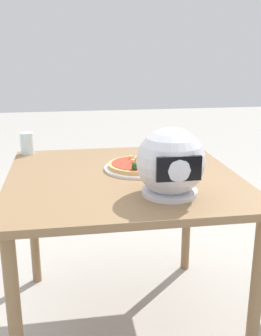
% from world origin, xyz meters
% --- Properties ---
extents(ground_plane, '(14.00, 14.00, 0.00)m').
position_xyz_m(ground_plane, '(0.00, 0.00, 0.00)').
color(ground_plane, '#B2ADA3').
extents(dining_table, '(1.01, 1.01, 0.76)m').
position_xyz_m(dining_table, '(0.00, 0.00, 0.67)').
color(dining_table, olive).
rests_on(dining_table, ground).
extents(pizza_plate, '(0.31, 0.31, 0.01)m').
position_xyz_m(pizza_plate, '(-0.08, -0.07, 0.77)').
color(pizza_plate, white).
rests_on(pizza_plate, dining_table).
extents(pizza, '(0.27, 0.27, 0.05)m').
position_xyz_m(pizza, '(-0.08, -0.07, 0.79)').
color(pizza, tan).
rests_on(pizza, pizza_plate).
extents(motorcycle_helmet, '(0.26, 0.26, 0.26)m').
position_xyz_m(motorcycle_helmet, '(-0.14, 0.27, 0.89)').
color(motorcycle_helmet, silver).
rests_on(motorcycle_helmet, dining_table).
extents(drinking_glass, '(0.07, 0.07, 0.11)m').
position_xyz_m(drinking_glass, '(0.44, -0.44, 0.82)').
color(drinking_glass, silver).
rests_on(drinking_glass, dining_table).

